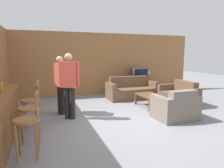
{
  "coord_description": "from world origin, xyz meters",
  "views": [
    {
      "loc": [
        -2.03,
        -4.63,
        1.71
      ],
      "look_at": [
        -0.09,
        0.81,
        0.85
      ],
      "focal_mm": 32.0,
      "sensor_mm": 36.0,
      "label": 1
    }
  ],
  "objects_px": {
    "bar_chair_far": "(31,103)",
    "person_by_counter": "(69,82)",
    "bar_chair_mid": "(30,112)",
    "bottle": "(1,86)",
    "tv": "(139,74)",
    "couch_far": "(131,91)",
    "book_on_table": "(153,94)",
    "table_lamp": "(147,71)",
    "tv_unit": "(139,87)",
    "armchair_near": "(176,108)",
    "bar_chair_near": "(28,124)",
    "coffee_table": "(150,97)",
    "loveseat_right": "(179,96)",
    "person_by_window": "(60,82)"
  },
  "relations": [
    {
      "from": "bar_chair_far",
      "to": "person_by_counter",
      "type": "height_order",
      "value": "person_by_counter"
    },
    {
      "from": "bar_chair_mid",
      "to": "bottle",
      "type": "bearing_deg",
      "value": 151.94
    },
    {
      "from": "tv",
      "to": "couch_far",
      "type": "bearing_deg",
      "value": -131.74
    },
    {
      "from": "book_on_table",
      "to": "tv",
      "type": "bearing_deg",
      "value": 74.04
    },
    {
      "from": "bar_chair_far",
      "to": "table_lamp",
      "type": "height_order",
      "value": "bar_chair_far"
    },
    {
      "from": "bar_chair_mid",
      "to": "couch_far",
      "type": "xyz_separation_m",
      "value": [
        3.54,
        2.85,
        -0.29
      ]
    },
    {
      "from": "tv",
      "to": "table_lamp",
      "type": "relative_size",
      "value": 1.35
    },
    {
      "from": "bar_chair_mid",
      "to": "tv_unit",
      "type": "xyz_separation_m",
      "value": [
        4.3,
        3.71,
        -0.3
      ]
    },
    {
      "from": "couch_far",
      "to": "armchair_near",
      "type": "bearing_deg",
      "value": -89.67
    },
    {
      "from": "bar_chair_near",
      "to": "coffee_table",
      "type": "height_order",
      "value": "bar_chair_near"
    },
    {
      "from": "coffee_table",
      "to": "book_on_table",
      "type": "xyz_separation_m",
      "value": [
        0.11,
        0.0,
        0.07
      ]
    },
    {
      "from": "bottle",
      "to": "coffee_table",
      "type": "bearing_deg",
      "value": 16.36
    },
    {
      "from": "tv_unit",
      "to": "person_by_counter",
      "type": "xyz_separation_m",
      "value": [
        -3.38,
        -2.59,
        0.69
      ]
    },
    {
      "from": "book_on_table",
      "to": "person_by_counter",
      "type": "height_order",
      "value": "person_by_counter"
    },
    {
      "from": "bar_chair_near",
      "to": "loveseat_right",
      "type": "relative_size",
      "value": 0.84
    },
    {
      "from": "coffee_table",
      "to": "bar_chair_mid",
      "type": "bearing_deg",
      "value": -157.53
    },
    {
      "from": "bar_chair_mid",
      "to": "table_lamp",
      "type": "height_order",
      "value": "bar_chair_mid"
    },
    {
      "from": "bottle",
      "to": "bar_chair_far",
      "type": "bearing_deg",
      "value": 40.22
    },
    {
      "from": "bar_chair_mid",
      "to": "bar_chair_near",
      "type": "bearing_deg",
      "value": -89.98
    },
    {
      "from": "bar_chair_mid",
      "to": "armchair_near",
      "type": "xyz_separation_m",
      "value": [
        3.56,
        0.14,
        -0.29
      ]
    },
    {
      "from": "couch_far",
      "to": "person_by_window",
      "type": "xyz_separation_m",
      "value": [
        -2.79,
        -1.2,
        0.63
      ]
    },
    {
      "from": "book_on_table",
      "to": "table_lamp",
      "type": "relative_size",
      "value": 0.47
    },
    {
      "from": "table_lamp",
      "to": "person_by_counter",
      "type": "distance_m",
      "value": 4.6
    },
    {
      "from": "loveseat_right",
      "to": "table_lamp",
      "type": "relative_size",
      "value": 2.65
    },
    {
      "from": "book_on_table",
      "to": "table_lamp",
      "type": "distance_m",
      "value": 2.54
    },
    {
      "from": "book_on_table",
      "to": "bar_chair_far",
      "type": "bearing_deg",
      "value": -168.29
    },
    {
      "from": "bar_chair_near",
      "to": "couch_far",
      "type": "height_order",
      "value": "bar_chair_near"
    },
    {
      "from": "couch_far",
      "to": "bar_chair_mid",
      "type": "bearing_deg",
      "value": -141.14
    },
    {
      "from": "armchair_near",
      "to": "table_lamp",
      "type": "relative_size",
      "value": 2.07
    },
    {
      "from": "bar_chair_mid",
      "to": "coffee_table",
      "type": "relative_size",
      "value": 1.1
    },
    {
      "from": "loveseat_right",
      "to": "person_by_window",
      "type": "xyz_separation_m",
      "value": [
        -3.91,
        0.24,
        0.64
      ]
    },
    {
      "from": "tv",
      "to": "tv_unit",
      "type": "bearing_deg",
      "value": 90.0
    },
    {
      "from": "couch_far",
      "to": "person_by_counter",
      "type": "bearing_deg",
      "value": -146.5
    },
    {
      "from": "armchair_near",
      "to": "book_on_table",
      "type": "xyz_separation_m",
      "value": [
        0.11,
        1.33,
        0.11
      ]
    },
    {
      "from": "tv_unit",
      "to": "bottle",
      "type": "xyz_separation_m",
      "value": [
        -4.82,
        -3.44,
        0.8
      ]
    },
    {
      "from": "tv",
      "to": "person_by_counter",
      "type": "distance_m",
      "value": 4.26
    },
    {
      "from": "bar_chair_mid",
      "to": "book_on_table",
      "type": "xyz_separation_m",
      "value": [
        3.66,
        1.47,
        -0.18
      ]
    },
    {
      "from": "bar_chair_far",
      "to": "person_by_window",
      "type": "bearing_deg",
      "value": 51.48
    },
    {
      "from": "bar_chair_near",
      "to": "bar_chair_far",
      "type": "distance_m",
      "value": 1.45
    },
    {
      "from": "bar_chair_near",
      "to": "couch_far",
      "type": "distance_m",
      "value": 5.05
    },
    {
      "from": "couch_far",
      "to": "table_lamp",
      "type": "distance_m",
      "value": 1.6
    },
    {
      "from": "bar_chair_mid",
      "to": "tv",
      "type": "xyz_separation_m",
      "value": [
        4.3,
        3.71,
        0.26
      ]
    },
    {
      "from": "person_by_counter",
      "to": "bar_chair_mid",
      "type": "bearing_deg",
      "value": -129.51
    },
    {
      "from": "loveseat_right",
      "to": "armchair_near",
      "type": "bearing_deg",
      "value": -130.84
    },
    {
      "from": "bar_chair_mid",
      "to": "tv",
      "type": "distance_m",
      "value": 5.69
    },
    {
      "from": "bar_chair_far",
      "to": "couch_far",
      "type": "relative_size",
      "value": 0.58
    },
    {
      "from": "bar_chair_far",
      "to": "bottle",
      "type": "xyz_separation_m",
      "value": [
        -0.52,
        -0.44,
        0.5
      ]
    },
    {
      "from": "bar_chair_near",
      "to": "bottle",
      "type": "xyz_separation_m",
      "value": [
        -0.52,
        1.02,
        0.5
      ]
    },
    {
      "from": "tv_unit",
      "to": "tv",
      "type": "relative_size",
      "value": 1.69
    },
    {
      "from": "bar_chair_mid",
      "to": "person_by_window",
      "type": "bearing_deg",
      "value": 65.58
    }
  ]
}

